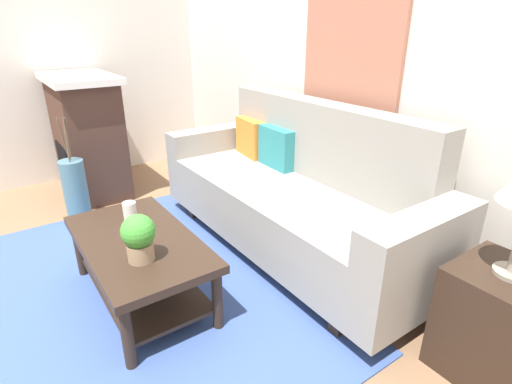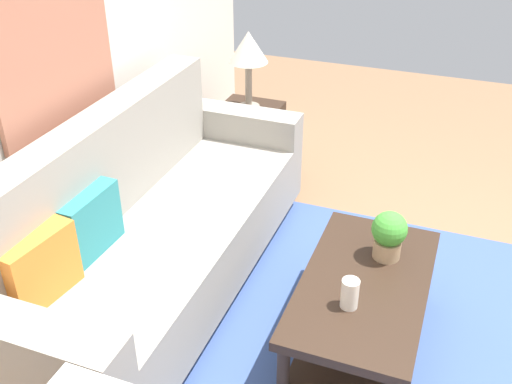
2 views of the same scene
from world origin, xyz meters
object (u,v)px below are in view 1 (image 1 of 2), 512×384
floor_vase (76,192)px  framed_painting (350,50)px  throw_pillow_orange (251,137)px  couch (294,195)px  throw_pillow_teal (277,148)px  coffee_table (140,255)px  potted_plant_tabletop (139,236)px  side_table (497,324)px  tabletop_vase (130,213)px  fireplace (87,135)px

floor_vase → framed_painting: framed_painting is taller
throw_pillow_orange → floor_vase: (-0.63, -1.37, -0.40)m
couch → throw_pillow_teal: size_ratio=6.55×
throw_pillow_orange → framed_painting: (0.74, 0.34, 0.74)m
couch → coffee_table: 1.18m
couch → potted_plant_tabletop: 1.25m
potted_plant_tabletop → side_table: size_ratio=0.47×
couch → floor_vase: 1.86m
throw_pillow_teal → framed_painting: 0.90m
potted_plant_tabletop → framed_painting: framed_painting is taller
coffee_table → floor_vase: (-1.35, -0.07, -0.04)m
throw_pillow_teal → tabletop_vase: 1.28m
throw_pillow_teal → side_table: 1.90m
tabletop_vase → side_table: size_ratio=0.26×
framed_painting → side_table: bearing=-16.6°
throw_pillow_teal → side_table: (1.85, -0.10, -0.40)m
framed_painting → fireplace: bearing=-144.9°
throw_pillow_orange → side_table: throw_pillow_orange is taller
coffee_table → couch: bearing=88.8°
throw_pillow_orange → fireplace: fireplace is taller
throw_pillow_orange → framed_painting: framed_painting is taller
tabletop_vase → fireplace: (-1.78, 0.19, 0.08)m
coffee_table → side_table: side_table is taller
coffee_table → framed_painting: (0.02, 1.64, 1.11)m
tabletop_vase → framed_painting: bearing=81.9°
fireplace → framed_painting: size_ratio=1.30×
framed_painting → throw_pillow_teal: bearing=-137.5°
side_table → framed_painting: 1.92m
tabletop_vase → potted_plant_tabletop: bearing=-12.0°
fireplace → framed_painting: framed_painting is taller
throw_pillow_teal → floor_vase: 1.74m
couch → tabletop_vase: bearing=-101.3°
throw_pillow_teal → framed_painting: framed_painting is taller
coffee_table → side_table: size_ratio=1.96×
couch → fireplace: size_ratio=2.03×
tabletop_vase → potted_plant_tabletop: 0.45m
throw_pillow_orange → framed_painting: bearing=24.6°
potted_plant_tabletop → framed_painting: (-0.21, 1.70, 0.85)m
potted_plant_tabletop → fireplace: fireplace is taller
throw_pillow_teal → fireplace: fireplace is taller
couch → framed_painting: framed_painting is taller
floor_vase → tabletop_vase: bearing=5.4°
couch → framed_painting: bearing=90.0°
throw_pillow_teal → potted_plant_tabletop: throw_pillow_teal is taller
fireplace → throw_pillow_teal: bearing=33.2°
potted_plant_tabletop → fireplace: bearing=172.8°
floor_vase → framed_painting: 2.47m
couch → floor_vase: bearing=-137.8°
couch → fireplace: bearing=-154.8°
couch → coffee_table: couch is taller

